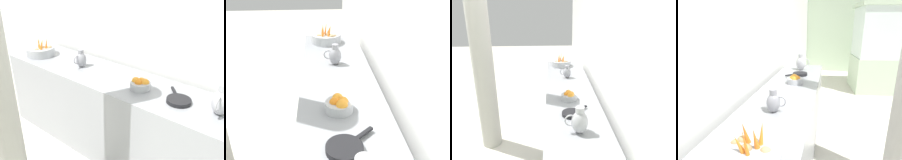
# 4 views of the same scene
# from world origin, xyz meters

# --- Properties ---
(tile_wall_left) EXTENTS (0.10, 8.55, 3.00)m
(tile_wall_left) POSITION_xyz_m (-1.95, 0.43, 1.50)
(tile_wall_left) COLOR white
(tile_wall_left) RESTS_ON ground_plane
(prep_counter) EXTENTS (0.63, 2.86, 0.90)m
(prep_counter) POSITION_xyz_m (-1.52, -0.07, 0.45)
(prep_counter) COLOR gray
(prep_counter) RESTS_ON ground_plane
(vegetable_colander) EXTENTS (0.34, 0.34, 0.24)m
(vegetable_colander) POSITION_xyz_m (-1.46, -1.19, 0.96)
(vegetable_colander) COLOR #9EA0A5
(vegetable_colander) RESTS_ON prep_counter
(orange_bowl) EXTENTS (0.19, 0.19, 0.11)m
(orange_bowl) POSITION_xyz_m (-1.49, 0.26, 0.95)
(orange_bowl) COLOR #ADAFB5
(orange_bowl) RESTS_ON prep_counter
(metal_pitcher_tall) EXTENTS (0.21, 0.15, 0.25)m
(metal_pitcher_tall) POSITION_xyz_m (-1.53, 0.97, 1.02)
(metal_pitcher_tall) COLOR #A3A3A8
(metal_pitcher_tall) RESTS_ON prep_counter
(metal_pitcher_short) EXTENTS (0.17, 0.12, 0.20)m
(metal_pitcher_short) POSITION_xyz_m (-1.52, -0.55, 0.99)
(metal_pitcher_short) COLOR gray
(metal_pitcher_short) RESTS_ON prep_counter
(skillet_on_counter) EXTENTS (0.29, 0.27, 0.03)m
(skillet_on_counter) POSITION_xyz_m (-1.49, 0.64, 0.92)
(skillet_on_counter) COLOR black
(skillet_on_counter) RESTS_ON prep_counter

